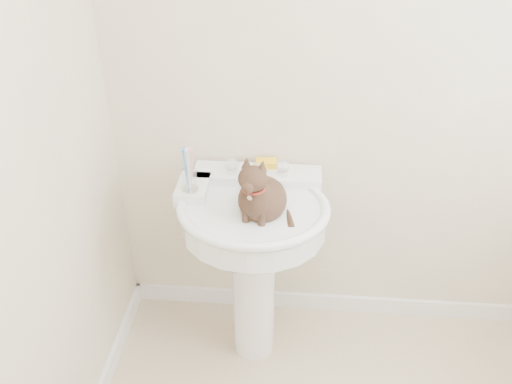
# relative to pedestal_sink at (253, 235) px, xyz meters

# --- Properties ---
(wall_back) EXTENTS (2.20, 0.00, 2.50)m
(wall_back) POSITION_rel_pedestal_sink_xyz_m (0.46, 0.29, 0.57)
(wall_back) COLOR #C3B39F
(wall_back) RESTS_ON ground
(baseboard_back) EXTENTS (2.20, 0.02, 0.09)m
(baseboard_back) POSITION_rel_pedestal_sink_xyz_m (0.46, 0.28, -0.63)
(baseboard_back) COLOR white
(baseboard_back) RESTS_ON floor
(pedestal_sink) EXTENTS (0.62, 0.61, 0.86)m
(pedestal_sink) POSITION_rel_pedestal_sink_xyz_m (0.00, 0.00, 0.00)
(pedestal_sink) COLOR white
(pedestal_sink) RESTS_ON floor
(faucet) EXTENTS (0.28, 0.12, 0.14)m
(faucet) POSITION_rel_pedestal_sink_xyz_m (0.00, 0.15, 0.23)
(faucet) COLOR silver
(faucet) RESTS_ON pedestal_sink
(soap_bar) EXTENTS (0.10, 0.07, 0.03)m
(soap_bar) POSITION_rel_pedestal_sink_xyz_m (0.04, 0.24, 0.20)
(soap_bar) COLOR yellow
(soap_bar) RESTS_ON pedestal_sink
(toothbrush_cup) EXTENTS (0.07, 0.07, 0.19)m
(toothbrush_cup) POSITION_rel_pedestal_sink_xyz_m (-0.25, 0.03, 0.23)
(toothbrush_cup) COLOR silver
(toothbrush_cup) RESTS_ON pedestal_sink
(cat) EXTENTS (0.21, 0.26, 0.38)m
(cat) POSITION_rel_pedestal_sink_xyz_m (0.04, -0.05, 0.22)
(cat) COLOR #4A3421
(cat) RESTS_ON pedestal_sink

